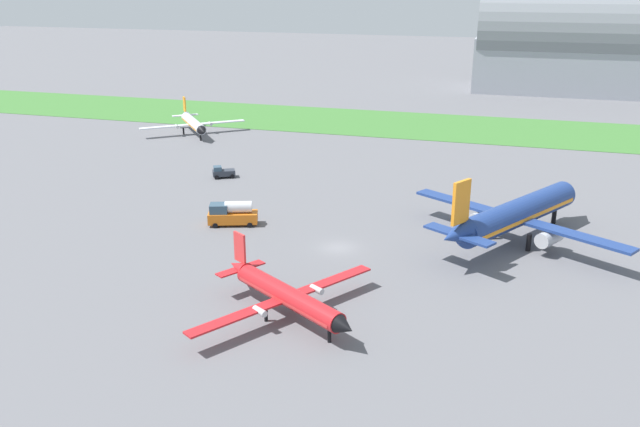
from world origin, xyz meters
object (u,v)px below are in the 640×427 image
object	(u,v)px
airplane_foreground_turboprop	(286,295)
fuel_truck_midfield	(232,214)
airplane_taxiing_turboprop	(193,123)
pushback_tug_near_gate	(223,172)
airplane_midfield_jet	(516,214)

from	to	relation	value
airplane_foreground_turboprop	fuel_truck_midfield	distance (m)	27.05
airplane_foreground_turboprop	airplane_taxiing_turboprop	size ratio (longest dim) A/B	1.07
pushback_tug_near_gate	fuel_truck_midfield	distance (m)	22.60
fuel_truck_midfield	airplane_foreground_turboprop	bearing A→B (deg)	105.65
airplane_midfield_jet	airplane_taxiing_turboprop	world-z (taller)	airplane_midfield_jet
airplane_foreground_turboprop	airplane_taxiing_turboprop	distance (m)	83.07
airplane_midfield_jet	pushback_tug_near_gate	distance (m)	49.29
airplane_taxiing_turboprop	fuel_truck_midfield	bearing A→B (deg)	-7.47
airplane_midfield_jet	airplane_taxiing_turboprop	bearing A→B (deg)	87.07
airplane_taxiing_turboprop	fuel_truck_midfield	size ratio (longest dim) A/B	2.60
pushback_tug_near_gate	fuel_truck_midfield	size ratio (longest dim) A/B	0.58
airplane_midfield_jet	airplane_taxiing_turboprop	size ratio (longest dim) A/B	1.47
airplane_midfield_jet	fuel_truck_midfield	size ratio (longest dim) A/B	3.82
airplane_midfield_jet	airplane_foreground_turboprop	xyz separation A→B (m)	(-20.96, -26.24, -1.37)
airplane_midfield_jet	pushback_tug_near_gate	world-z (taller)	airplane_midfield_jet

